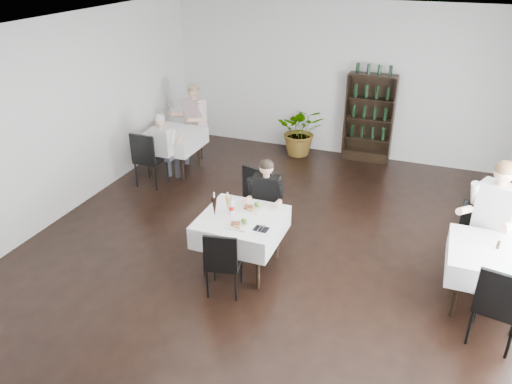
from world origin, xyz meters
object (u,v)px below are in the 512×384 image
wine_shelf (369,119)px  main_table (241,227)px  potted_tree (301,131)px  diner_main (265,198)px

wine_shelf → main_table: (-0.90, -4.31, -0.23)m
potted_tree → wine_shelf: bearing=8.5°
wine_shelf → potted_tree: size_ratio=1.71×
wine_shelf → diner_main: wine_shelf is taller
main_table → diner_main: diner_main is taller
wine_shelf → main_table: size_ratio=1.70×
main_table → diner_main: 0.62m
main_table → potted_tree: bearing=95.5°
wine_shelf → diner_main: (-0.79, -3.73, -0.08)m
wine_shelf → potted_tree: wine_shelf is taller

